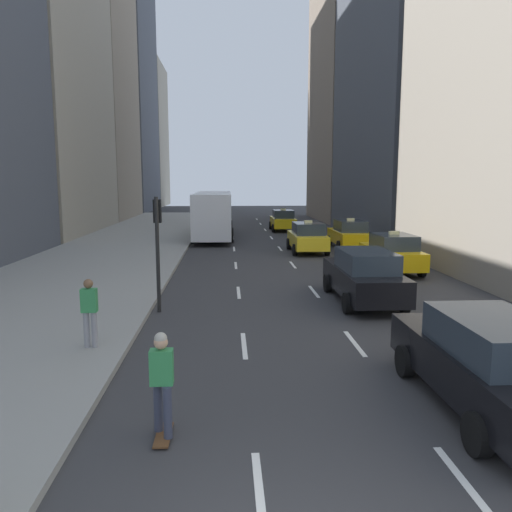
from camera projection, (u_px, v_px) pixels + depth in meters
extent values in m
cube|color=gray|center=(124.00, 247.00, 30.81)|extent=(8.00, 66.00, 0.15)
cube|color=white|center=(260.00, 494.00, 6.52)|extent=(0.12, 2.00, 0.01)
cube|color=white|center=(244.00, 345.00, 12.44)|extent=(0.12, 2.00, 0.01)
cube|color=white|center=(239.00, 292.00, 18.37)|extent=(0.12, 2.00, 0.01)
cube|color=white|center=(236.00, 265.00, 24.29)|extent=(0.12, 2.00, 0.01)
cube|color=white|center=(234.00, 249.00, 30.21)|extent=(0.12, 2.00, 0.01)
cube|color=white|center=(233.00, 238.00, 36.14)|extent=(0.12, 2.00, 0.01)
cube|color=white|center=(232.00, 230.00, 42.06)|extent=(0.12, 2.00, 0.01)
cube|color=white|center=(231.00, 224.00, 47.99)|extent=(0.12, 2.00, 0.01)
cube|color=white|center=(231.00, 219.00, 53.91)|extent=(0.12, 2.00, 0.01)
cube|color=white|center=(468.00, 487.00, 6.68)|extent=(0.12, 2.00, 0.01)
cube|color=white|center=(355.00, 343.00, 12.60)|extent=(0.12, 2.00, 0.01)
cube|color=white|center=(314.00, 291.00, 18.52)|extent=(0.12, 2.00, 0.01)
cube|color=white|center=(293.00, 265.00, 24.45)|extent=(0.12, 2.00, 0.01)
cube|color=white|center=(280.00, 249.00, 30.37)|extent=(0.12, 2.00, 0.01)
cube|color=white|center=(271.00, 238.00, 36.30)|extent=(0.12, 2.00, 0.01)
cube|color=white|center=(265.00, 230.00, 42.22)|extent=(0.12, 2.00, 0.01)
cube|color=white|center=(260.00, 224.00, 48.15)|extent=(0.12, 2.00, 0.01)
cube|color=white|center=(257.00, 219.00, 54.07)|extent=(0.12, 2.00, 0.01)
cube|color=white|center=(462.00, 341.00, 12.76)|extent=(0.12, 2.00, 0.01)
cube|color=white|center=(388.00, 291.00, 18.68)|extent=(0.12, 2.00, 0.01)
cube|color=white|center=(349.00, 264.00, 24.61)|extent=(0.12, 2.00, 0.01)
cube|color=white|center=(325.00, 248.00, 30.53)|extent=(0.12, 2.00, 0.01)
cube|color=white|center=(309.00, 237.00, 36.46)|extent=(0.12, 2.00, 0.01)
cube|color=white|center=(298.00, 230.00, 42.38)|extent=(0.12, 2.00, 0.01)
cube|color=white|center=(289.00, 224.00, 48.30)|extent=(0.12, 2.00, 0.01)
cube|color=white|center=(282.00, 219.00, 54.23)|extent=(0.12, 2.00, 0.01)
cube|color=#A89E89|center=(45.00, 3.00, 37.04)|extent=(6.00, 16.33, 34.44)
cube|color=gray|center=(97.00, 37.00, 51.80)|extent=(6.00, 13.53, 37.92)
cube|color=#4C515B|center=(128.00, 96.00, 67.90)|extent=(6.00, 16.11, 31.24)
cube|color=#A89E89|center=(146.00, 136.00, 83.22)|extent=(6.00, 12.89, 23.05)
cube|color=#4C515B|center=(399.00, 79.00, 36.28)|extent=(6.00, 16.83, 22.84)
cube|color=gray|center=(347.00, 100.00, 51.91)|extent=(6.00, 14.33, 24.83)
cube|color=yellow|center=(307.00, 240.00, 28.73)|extent=(1.80, 4.40, 0.76)
cube|color=#28333D|center=(308.00, 228.00, 28.37)|extent=(1.58, 2.29, 0.64)
cube|color=#F2E599|center=(308.00, 222.00, 28.31)|extent=(0.44, 0.20, 0.14)
cylinder|color=black|center=(289.00, 244.00, 30.08)|extent=(0.22, 0.66, 0.66)
cylinder|color=black|center=(318.00, 244.00, 30.19)|extent=(0.22, 0.66, 0.66)
cylinder|color=black|center=(295.00, 250.00, 27.39)|extent=(0.22, 0.66, 0.66)
cylinder|color=black|center=(327.00, 250.00, 27.49)|extent=(0.22, 0.66, 0.66)
cube|color=yellow|center=(391.00, 256.00, 22.55)|extent=(1.80, 4.40, 0.76)
cube|color=#28333D|center=(394.00, 241.00, 22.19)|extent=(1.58, 2.29, 0.64)
cube|color=#F2E599|center=(394.00, 233.00, 22.13)|extent=(0.44, 0.20, 0.14)
cylinder|color=black|center=(363.00, 260.00, 23.90)|extent=(0.22, 0.66, 0.66)
cylinder|color=black|center=(400.00, 260.00, 24.01)|extent=(0.22, 0.66, 0.66)
cylinder|color=black|center=(380.00, 270.00, 21.21)|extent=(0.22, 0.66, 0.66)
cylinder|color=black|center=(422.00, 269.00, 21.31)|extent=(0.22, 0.66, 0.66)
cube|color=yellow|center=(349.00, 237.00, 30.34)|extent=(1.80, 4.40, 0.76)
cube|color=#28333D|center=(350.00, 226.00, 29.97)|extent=(1.58, 2.29, 0.64)
cube|color=#F2E599|center=(351.00, 219.00, 29.92)|extent=(0.44, 0.20, 0.14)
cylinder|color=black|center=(330.00, 241.00, 31.69)|extent=(0.22, 0.66, 0.66)
cylinder|color=black|center=(358.00, 240.00, 31.79)|extent=(0.22, 0.66, 0.66)
cylinder|color=black|center=(339.00, 246.00, 29.00)|extent=(0.22, 0.66, 0.66)
cylinder|color=black|center=(370.00, 246.00, 29.10)|extent=(0.22, 0.66, 0.66)
cube|color=yellow|center=(283.00, 222.00, 41.39)|extent=(1.80, 4.40, 0.76)
cube|color=#28333D|center=(283.00, 214.00, 41.03)|extent=(1.58, 2.29, 0.64)
cube|color=#F2E599|center=(283.00, 209.00, 40.97)|extent=(0.44, 0.20, 0.14)
cylinder|color=black|center=(270.00, 225.00, 42.74)|extent=(0.22, 0.66, 0.66)
cylinder|color=black|center=(291.00, 225.00, 42.85)|extent=(0.22, 0.66, 0.66)
cylinder|color=black|center=(273.00, 228.00, 40.05)|extent=(0.22, 0.66, 0.66)
cylinder|color=black|center=(296.00, 228.00, 40.15)|extent=(0.22, 0.66, 0.66)
cube|color=black|center=(363.00, 280.00, 16.92)|extent=(1.80, 4.97, 0.82)
cube|color=#28333D|center=(366.00, 260.00, 16.52)|extent=(1.58, 2.58, 0.64)
cylinder|color=black|center=(328.00, 283.00, 18.45)|extent=(0.22, 0.66, 0.66)
cylinder|color=black|center=(375.00, 283.00, 18.55)|extent=(0.22, 0.66, 0.66)
cylinder|color=black|center=(347.00, 303.00, 15.41)|extent=(0.22, 0.66, 0.66)
cylinder|color=black|center=(405.00, 302.00, 15.51)|extent=(0.22, 0.66, 0.66)
cube|color=black|center=(485.00, 370.00, 8.92)|extent=(1.80, 4.94, 0.78)
cube|color=#28333D|center=(497.00, 336.00, 8.52)|extent=(1.58, 2.57, 0.64)
cylinder|color=black|center=(405.00, 361.00, 10.44)|extent=(0.22, 0.66, 0.66)
cylinder|color=black|center=(488.00, 359.00, 10.54)|extent=(0.22, 0.66, 0.66)
cylinder|color=black|center=(477.00, 434.00, 7.42)|extent=(0.22, 0.66, 0.66)
cube|color=silver|center=(213.00, 213.00, 36.15)|extent=(2.50, 11.60, 2.90)
cube|color=#28333D|center=(215.00, 204.00, 41.78)|extent=(2.30, 0.12, 1.40)
cube|color=#28333D|center=(197.00, 208.00, 36.03)|extent=(0.08, 9.86, 1.10)
cube|color=yellow|center=(215.00, 194.00, 41.64)|extent=(1.50, 0.10, 0.36)
cylinder|color=black|center=(199.00, 226.00, 39.82)|extent=(0.30, 1.00, 1.00)
cylinder|color=black|center=(230.00, 226.00, 39.96)|extent=(0.30, 1.00, 1.00)
cylinder|color=black|center=(194.00, 235.00, 33.12)|extent=(0.30, 1.00, 1.00)
cylinder|color=black|center=(231.00, 235.00, 33.26)|extent=(0.30, 1.00, 1.00)
cube|color=brown|center=(164.00, 435.00, 7.96)|extent=(0.24, 0.80, 0.03)
cylinder|color=black|center=(166.00, 428.00, 8.24)|extent=(0.18, 0.05, 0.05)
cylinder|color=black|center=(161.00, 445.00, 7.69)|extent=(0.18, 0.05, 0.05)
cylinder|color=#383D51|center=(158.00, 406.00, 8.01)|extent=(0.14, 0.14, 0.84)
cylinder|color=#383D51|center=(168.00, 412.00, 7.78)|extent=(0.14, 0.14, 0.84)
cube|color=#338C4C|center=(162.00, 367.00, 7.79)|extent=(0.36, 0.22, 0.56)
sphere|color=tan|center=(161.00, 342.00, 7.73)|extent=(0.22, 0.22, 0.22)
sphere|color=#B2AD9E|center=(161.00, 339.00, 7.72)|extent=(0.20, 0.20, 0.20)
cylinder|color=gray|center=(87.00, 330.00, 11.81)|extent=(0.14, 0.14, 0.86)
cylinder|color=gray|center=(94.00, 329.00, 11.83)|extent=(0.14, 0.14, 0.86)
cube|color=#338C4C|center=(89.00, 300.00, 11.71)|extent=(0.36, 0.22, 0.56)
sphere|color=brown|center=(88.00, 284.00, 11.66)|extent=(0.22, 0.22, 0.22)
cylinder|color=black|center=(158.00, 255.00, 15.39)|extent=(0.12, 0.12, 3.60)
cube|color=black|center=(157.00, 211.00, 15.37)|extent=(0.24, 0.20, 0.72)
sphere|color=red|center=(158.00, 203.00, 15.45)|extent=(0.14, 0.14, 0.14)
sphere|color=#4C3F14|center=(158.00, 211.00, 15.48)|extent=(0.14, 0.14, 0.14)
sphere|color=#198C2D|center=(158.00, 218.00, 15.51)|extent=(0.14, 0.14, 0.14)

